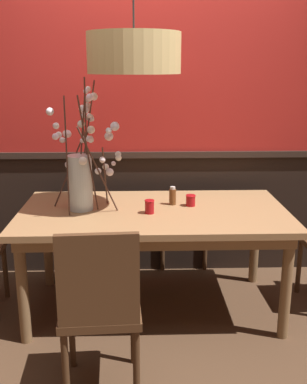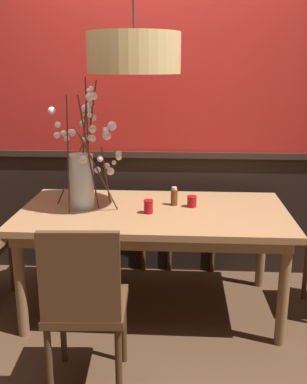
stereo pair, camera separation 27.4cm
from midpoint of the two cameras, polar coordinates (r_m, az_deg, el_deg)
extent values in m
plane|color=#4C3321|center=(3.42, -2.37, -14.17)|extent=(24.00, 24.00, 0.00)
cube|color=black|center=(3.87, -2.36, -2.63)|extent=(5.09, 0.12, 0.98)
cube|color=#31241E|center=(3.73, -2.45, 4.79)|extent=(5.09, 0.14, 0.05)
cube|color=#B2231E|center=(3.68, -2.61, 18.19)|extent=(5.09, 0.12, 1.77)
cube|color=#997047|center=(3.13, -2.51, -2.61)|extent=(1.82, 0.98, 0.04)
cube|color=brown|center=(3.15, -2.50, -3.67)|extent=(1.71, 0.87, 0.08)
cylinder|color=brown|center=(3.03, -18.56, -11.67)|extent=(0.07, 0.07, 0.70)
cylinder|color=brown|center=(3.00, 13.64, -11.50)|extent=(0.07, 0.07, 0.70)
cylinder|color=brown|center=(3.73, -15.14, -6.18)|extent=(0.07, 0.07, 0.70)
cylinder|color=brown|center=(3.71, 10.45, -6.00)|extent=(0.07, 0.07, 0.70)
cylinder|color=#412917|center=(3.68, -20.05, -9.29)|extent=(0.04, 0.04, 0.42)
cylinder|color=#412917|center=(3.66, 15.61, -8.92)|extent=(0.04, 0.04, 0.43)
cube|color=#4C301C|center=(4.00, -6.52, -2.86)|extent=(0.43, 0.44, 0.04)
cube|color=#4C301C|center=(4.11, -6.29, 1.39)|extent=(0.39, 0.05, 0.47)
cylinder|color=#412917|center=(3.89, -4.17, -6.97)|extent=(0.04, 0.04, 0.42)
cylinder|color=#412917|center=(3.93, -9.30, -6.87)|extent=(0.04, 0.04, 0.42)
cylinder|color=#412917|center=(4.23, -3.75, -5.09)|extent=(0.04, 0.04, 0.42)
cylinder|color=#412917|center=(4.27, -8.45, -5.02)|extent=(0.04, 0.04, 0.42)
cube|color=#4C301C|center=(3.98, 1.66, -2.76)|extent=(0.42, 0.41, 0.04)
cube|color=#4C301C|center=(4.09, 1.53, 1.11)|extent=(0.40, 0.04, 0.42)
cylinder|color=#412917|center=(3.92, 4.46, -6.77)|extent=(0.04, 0.04, 0.42)
cylinder|color=#412917|center=(3.89, -0.89, -6.86)|extent=(0.04, 0.04, 0.42)
cylinder|color=#412917|center=(4.24, 3.95, -5.01)|extent=(0.04, 0.04, 0.42)
cylinder|color=#412917|center=(4.22, -0.98, -5.08)|extent=(0.04, 0.04, 0.42)
cube|color=#4C301C|center=(2.50, -9.82, -14.17)|extent=(0.43, 0.43, 0.04)
cube|color=#4C301C|center=(2.22, -10.51, -10.82)|extent=(0.39, 0.06, 0.46)
cylinder|color=#412917|center=(2.80, -13.05, -16.68)|extent=(0.04, 0.04, 0.44)
cylinder|color=#412917|center=(2.77, -5.48, -16.69)|extent=(0.04, 0.04, 0.44)
cylinder|color=#412917|center=(2.51, -14.20, -20.93)|extent=(0.04, 0.04, 0.44)
cylinder|color=#412917|center=(2.48, -5.53, -21.02)|extent=(0.04, 0.04, 0.44)
cylinder|color=silver|center=(3.14, -11.60, 1.11)|extent=(0.17, 0.17, 0.37)
cylinder|color=silver|center=(3.18, -11.46, -1.37)|extent=(0.15, 0.15, 0.08)
cylinder|color=#472D23|center=(2.95, -9.52, 2.57)|extent=(0.23, 0.23, 0.60)
sphere|color=white|center=(2.79, -8.45, 7.55)|extent=(0.04, 0.04, 0.04)
sphere|color=white|center=(2.81, -7.67, 8.09)|extent=(0.06, 0.06, 0.06)
sphere|color=white|center=(2.99, -9.54, 2.56)|extent=(0.04, 0.04, 0.04)
sphere|color=white|center=(2.86, -9.13, 3.95)|extent=(0.04, 0.04, 0.04)
sphere|color=white|center=(2.84, -8.36, 6.87)|extent=(0.05, 0.05, 0.05)
cylinder|color=#472D23|center=(3.10, -8.58, 1.82)|extent=(0.01, 0.28, 0.45)
sphere|color=white|center=(3.03, -6.98, 4.21)|extent=(0.04, 0.04, 0.04)
sphere|color=white|center=(3.06, -7.57, 3.52)|extent=(0.03, 0.03, 0.03)
sphere|color=white|center=(3.04, -7.02, 4.65)|extent=(0.04, 0.04, 0.04)
sphere|color=white|center=(3.08, -8.01, 2.44)|extent=(0.05, 0.05, 0.05)
sphere|color=white|center=(3.10, -8.50, 3.08)|extent=(0.04, 0.04, 0.04)
cylinder|color=#472D23|center=(3.03, -10.73, 4.55)|extent=(0.11, 0.09, 0.77)
sphere|color=white|center=(2.92, -10.70, 11.51)|extent=(0.05, 0.05, 0.05)
sphere|color=white|center=(2.99, -10.67, 9.31)|extent=(0.03, 0.03, 0.03)
sphere|color=white|center=(2.95, -10.15, 11.61)|extent=(0.05, 0.05, 0.05)
sphere|color=white|center=(3.02, -11.38, 3.79)|extent=(0.05, 0.05, 0.05)
cylinder|color=#472D23|center=(3.10, -10.90, 5.80)|extent=(0.04, 0.14, 0.88)
sphere|color=white|center=(3.09, -10.63, 6.51)|extent=(0.04, 0.04, 0.04)
sphere|color=white|center=(3.11, -10.99, 9.94)|extent=(0.04, 0.04, 0.04)
sphere|color=white|center=(3.08, -10.36, 7.61)|extent=(0.05, 0.05, 0.05)
sphere|color=white|center=(3.08, -11.40, 6.27)|extent=(0.03, 0.03, 0.03)
sphere|color=white|center=(3.11, -10.20, 8.91)|extent=(0.03, 0.03, 0.03)
cylinder|color=#472D23|center=(3.24, -12.83, 2.65)|extent=(0.22, 0.11, 0.50)
sphere|color=white|center=(3.28, -13.66, 6.28)|extent=(0.04, 0.04, 0.04)
sphere|color=white|center=(3.29, -14.08, 6.92)|extent=(0.04, 0.04, 0.04)
sphere|color=white|center=(3.29, -13.02, 7.05)|extent=(0.05, 0.05, 0.05)
sphere|color=white|center=(3.23, -12.93, 3.30)|extent=(0.05, 0.05, 0.05)
sphere|color=white|center=(3.32, -13.21, 7.08)|extent=(0.05, 0.05, 0.05)
cylinder|color=#472D23|center=(3.06, -13.30, 4.40)|extent=(0.04, 0.20, 0.76)
sphere|color=white|center=(3.05, -14.67, 6.67)|extent=(0.04, 0.04, 0.04)
sphere|color=white|center=(3.06, -14.60, 7.95)|extent=(0.04, 0.04, 0.04)
sphere|color=white|center=(3.04, -15.35, 9.62)|extent=(0.05, 0.05, 0.05)
cylinder|color=#472D23|center=(3.16, -10.93, 5.75)|extent=(0.16, 0.05, 0.85)
sphere|color=white|center=(3.15, -10.36, 6.55)|extent=(0.04, 0.04, 0.04)
sphere|color=white|center=(3.14, -10.33, 6.41)|extent=(0.04, 0.04, 0.04)
sphere|color=white|center=(3.15, -10.93, 6.64)|extent=(0.04, 0.04, 0.04)
sphere|color=white|center=(3.17, -10.67, 12.49)|extent=(0.04, 0.04, 0.04)
sphere|color=white|center=(3.15, -11.21, 9.32)|extent=(0.04, 0.04, 0.04)
sphere|color=white|center=(3.15, -10.40, 9.03)|extent=(0.05, 0.05, 0.05)
cylinder|color=#472D23|center=(3.15, -11.48, 4.95)|extent=(0.10, 0.08, 0.77)
sphere|color=white|center=(3.12, -10.98, 12.20)|extent=(0.04, 0.04, 0.04)
sphere|color=white|center=(3.12, -10.73, 11.20)|extent=(0.04, 0.04, 0.04)
sphere|color=white|center=(3.12, -11.53, 8.28)|extent=(0.05, 0.05, 0.05)
sphere|color=white|center=(3.15, -10.74, 10.37)|extent=(0.05, 0.05, 0.05)
sphere|color=white|center=(3.15, -11.31, 10.10)|extent=(0.05, 0.05, 0.05)
cylinder|color=#9E0F14|center=(3.19, 2.20, -1.09)|extent=(0.07, 0.07, 0.08)
torus|color=red|center=(3.18, 2.20, -0.47)|extent=(0.07, 0.07, 0.01)
cylinder|color=silver|center=(3.20, 2.19, -1.29)|extent=(0.05, 0.05, 0.04)
cylinder|color=#9E0F14|center=(3.03, -3.09, -1.88)|extent=(0.06, 0.06, 0.09)
torus|color=red|center=(3.02, -3.11, -1.11)|extent=(0.07, 0.07, 0.01)
cylinder|color=silver|center=(3.04, -3.09, -2.12)|extent=(0.04, 0.04, 0.05)
cylinder|color=brown|center=(3.22, -0.05, -0.64)|extent=(0.05, 0.05, 0.11)
cylinder|color=beige|center=(3.20, -0.05, 0.49)|extent=(0.04, 0.04, 0.02)
cylinder|color=tan|center=(2.96, -5.22, 16.84)|extent=(0.58, 0.58, 0.25)
sphere|color=#F9EAB7|center=(2.96, -5.20, 16.12)|extent=(0.14, 0.14, 0.14)
camera|label=1|loc=(0.14, -92.55, -0.70)|focal=42.86mm
camera|label=2|loc=(0.14, 87.45, 0.70)|focal=42.86mm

